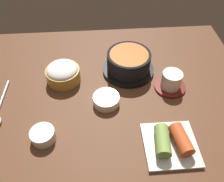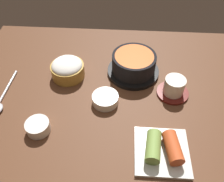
{
  "view_description": "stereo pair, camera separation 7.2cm",
  "coord_description": "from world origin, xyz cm",
  "views": [
    {
      "loc": [
        -1.91,
        -53.37,
        60.19
      ],
      "look_at": [
        2.0,
        -2.0,
        5.0
      ],
      "focal_mm": 38.04,
      "sensor_mm": 36.0,
      "label": 1
    },
    {
      "loc": [
        5.31,
        -53.41,
        60.19
      ],
      "look_at": [
        2.0,
        -2.0,
        5.0
      ],
      "focal_mm": 38.04,
      "sensor_mm": 36.0,
      "label": 2
    }
  ],
  "objects": [
    {
      "name": "banchan_cup_center",
      "position": [
        0.21,
        -4.23,
        3.59
      ],
      "size": [
        8.36,
        8.36,
        2.93
      ],
      "color": "white",
      "rests_on": "dining_table"
    },
    {
      "name": "dining_table",
      "position": [
        0.0,
        0.0,
        1.0
      ],
      "size": [
        100.0,
        76.0,
        2.0
      ],
      "primitive_type": "cube",
      "color": "#56331E",
      "rests_on": "ground"
    },
    {
      "name": "side_bowl_near",
      "position": [
        -18.35,
        -16.08,
        3.76
      ],
      "size": [
        6.88,
        6.88,
        3.26
      ],
      "color": "white",
      "rests_on": "dining_table"
    },
    {
      "name": "kimchi_plate",
      "position": [
        16.61,
        -21.09,
        3.89
      ],
      "size": [
        14.51,
        14.51,
        4.95
      ],
      "color": "silver",
      "rests_on": "dining_table"
    },
    {
      "name": "stone_pot",
      "position": [
        8.81,
        10.42,
        5.82
      ],
      "size": [
        18.35,
        18.35,
        7.7
      ],
      "color": "black",
      "rests_on": "dining_table"
    },
    {
      "name": "tea_cup_with_saucer",
      "position": [
        21.91,
        0.97,
        4.88
      ],
      "size": [
        10.48,
        10.48,
        6.39
      ],
      "color": "maroon",
      "rests_on": "dining_table"
    },
    {
      "name": "rice_bowl",
      "position": [
        -14.12,
        7.4,
        5.35
      ],
      "size": [
        11.56,
        11.56,
        6.74
      ],
      "color": "#B78C38",
      "rests_on": "dining_table"
    }
  ]
}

